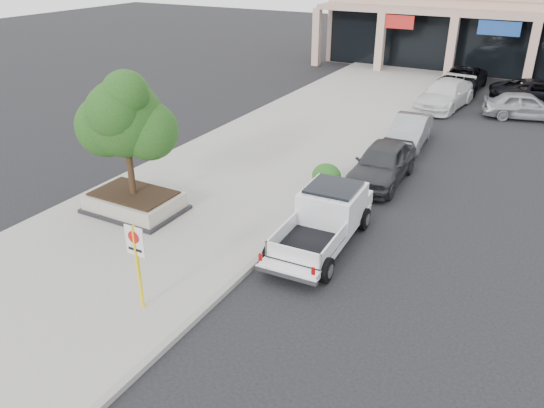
{
  "coord_description": "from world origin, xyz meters",
  "views": [
    {
      "loc": [
        5.19,
        -11.05,
        8.32
      ],
      "look_at": [
        -1.75,
        1.5,
        1.33
      ],
      "focal_mm": 35.0,
      "sensor_mm": 36.0,
      "label": 1
    }
  ],
  "objects_px": {
    "curb_car_c": "(445,95)",
    "lot_car_a": "(525,106)",
    "pickup_truck": "(321,222)",
    "planter_tree": "(131,118)",
    "lot_car_d": "(540,93)",
    "planter": "(135,202)",
    "curb_car_a": "(382,163)",
    "curb_car_b": "(410,131)",
    "no_parking_sign": "(137,256)",
    "curb_car_d": "(462,79)"
  },
  "relations": [
    {
      "from": "planter_tree",
      "to": "no_parking_sign",
      "type": "height_order",
      "value": "planter_tree"
    },
    {
      "from": "planter",
      "to": "planter_tree",
      "type": "distance_m",
      "value": 2.95
    },
    {
      "from": "planter_tree",
      "to": "curb_car_d",
      "type": "relative_size",
      "value": 0.77
    },
    {
      "from": "planter_tree",
      "to": "lot_car_d",
      "type": "distance_m",
      "value": 24.39
    },
    {
      "from": "planter",
      "to": "lot_car_d",
      "type": "height_order",
      "value": "lot_car_d"
    },
    {
      "from": "curb_car_b",
      "to": "curb_car_c",
      "type": "distance_m",
      "value": 7.23
    },
    {
      "from": "curb_car_a",
      "to": "planter",
      "type": "bearing_deg",
      "value": -134.33
    },
    {
      "from": "curb_car_c",
      "to": "lot_car_a",
      "type": "distance_m",
      "value": 4.21
    },
    {
      "from": "lot_car_a",
      "to": "curb_car_b",
      "type": "bearing_deg",
      "value": 134.25
    },
    {
      "from": "no_parking_sign",
      "to": "curb_car_a",
      "type": "height_order",
      "value": "no_parking_sign"
    },
    {
      "from": "planter",
      "to": "no_parking_sign",
      "type": "height_order",
      "value": "no_parking_sign"
    },
    {
      "from": "planter",
      "to": "lot_car_a",
      "type": "xyz_separation_m",
      "value": [
        10.39,
        18.63,
        0.24
      ]
    },
    {
      "from": "planter",
      "to": "no_parking_sign",
      "type": "distance_m",
      "value": 5.71
    },
    {
      "from": "curb_car_c",
      "to": "lot_car_a",
      "type": "height_order",
      "value": "curb_car_c"
    },
    {
      "from": "pickup_truck",
      "to": "lot_car_d",
      "type": "height_order",
      "value": "pickup_truck"
    },
    {
      "from": "curb_car_b",
      "to": "curb_car_c",
      "type": "relative_size",
      "value": 0.79
    },
    {
      "from": "curb_car_d",
      "to": "lot_car_a",
      "type": "relative_size",
      "value": 1.23
    },
    {
      "from": "planter_tree",
      "to": "lot_car_a",
      "type": "height_order",
      "value": "planter_tree"
    },
    {
      "from": "no_parking_sign",
      "to": "pickup_truck",
      "type": "distance_m",
      "value": 5.81
    },
    {
      "from": "no_parking_sign",
      "to": "lot_car_d",
      "type": "xyz_separation_m",
      "value": [
        6.98,
        25.93,
        -0.9
      ]
    },
    {
      "from": "planter",
      "to": "pickup_truck",
      "type": "height_order",
      "value": "pickup_truck"
    },
    {
      "from": "curb_car_d",
      "to": "lot_car_d",
      "type": "relative_size",
      "value": 0.98
    },
    {
      "from": "no_parking_sign",
      "to": "lot_car_a",
      "type": "distance_m",
      "value": 23.6
    },
    {
      "from": "pickup_truck",
      "to": "curb_car_b",
      "type": "xyz_separation_m",
      "value": [
        -0.21,
        10.4,
        -0.14
      ]
    },
    {
      "from": "curb_car_a",
      "to": "lot_car_d",
      "type": "relative_size",
      "value": 0.85
    },
    {
      "from": "pickup_truck",
      "to": "curb_car_b",
      "type": "bearing_deg",
      "value": 88.68
    },
    {
      "from": "curb_car_c",
      "to": "lot_car_d",
      "type": "xyz_separation_m",
      "value": [
        4.66,
        3.15,
        -0.03
      ]
    },
    {
      "from": "planter",
      "to": "planter_tree",
      "type": "bearing_deg",
      "value": 48.97
    },
    {
      "from": "curb_car_a",
      "to": "lot_car_a",
      "type": "height_order",
      "value": "curb_car_a"
    },
    {
      "from": "curb_car_d",
      "to": "lot_car_d",
      "type": "bearing_deg",
      "value": -16.05
    },
    {
      "from": "pickup_truck",
      "to": "curb_car_c",
      "type": "xyz_separation_m",
      "value": [
        -0.25,
        17.63,
        -0.06
      ]
    },
    {
      "from": "curb_car_c",
      "to": "planter",
      "type": "bearing_deg",
      "value": -101.01
    },
    {
      "from": "curb_car_c",
      "to": "curb_car_d",
      "type": "relative_size",
      "value": 1.01
    },
    {
      "from": "curb_car_c",
      "to": "lot_car_d",
      "type": "relative_size",
      "value": 0.99
    },
    {
      "from": "planter",
      "to": "curb_car_a",
      "type": "bearing_deg",
      "value": 46.63
    },
    {
      "from": "curb_car_b",
      "to": "lot_car_a",
      "type": "distance_m",
      "value": 8.25
    },
    {
      "from": "planter_tree",
      "to": "curb_car_c",
      "type": "bearing_deg",
      "value": 71.98
    },
    {
      "from": "planter",
      "to": "lot_car_a",
      "type": "height_order",
      "value": "lot_car_a"
    },
    {
      "from": "no_parking_sign",
      "to": "curb_car_c",
      "type": "distance_m",
      "value": 22.91
    },
    {
      "from": "curb_car_a",
      "to": "curb_car_b",
      "type": "distance_m",
      "value": 4.69
    },
    {
      "from": "planter_tree",
      "to": "lot_car_d",
      "type": "bearing_deg",
      "value": 63.78
    },
    {
      "from": "curb_car_b",
      "to": "curb_car_a",
      "type": "bearing_deg",
      "value": -91.15
    },
    {
      "from": "curb_car_b",
      "to": "curb_car_c",
      "type": "xyz_separation_m",
      "value": [
        -0.03,
        7.23,
        0.08
      ]
    },
    {
      "from": "lot_car_d",
      "to": "lot_car_a",
      "type": "bearing_deg",
      "value": 148.84
    },
    {
      "from": "curb_car_c",
      "to": "lot_car_a",
      "type": "relative_size",
      "value": 1.25
    },
    {
      "from": "pickup_truck",
      "to": "curb_car_b",
      "type": "height_order",
      "value": "pickup_truck"
    },
    {
      "from": "planter",
      "to": "curb_car_b",
      "type": "distance_m",
      "value": 13.09
    },
    {
      "from": "curb_car_a",
      "to": "curb_car_b",
      "type": "bearing_deg",
      "value": 91.97
    },
    {
      "from": "pickup_truck",
      "to": "curb_car_c",
      "type": "bearing_deg",
      "value": 88.3
    },
    {
      "from": "no_parking_sign",
      "to": "planter_tree",
      "type": "bearing_deg",
      "value": 131.8
    }
  ]
}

